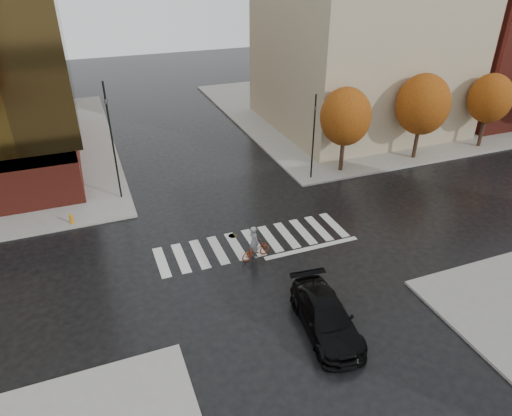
{
  "coord_description": "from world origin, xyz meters",
  "views": [
    {
      "loc": [
        -8.09,
        -20.72,
        15.21
      ],
      "look_at": [
        0.39,
        1.04,
        2.0
      ],
      "focal_mm": 32.0,
      "sensor_mm": 36.0,
      "label": 1
    }
  ],
  "objects_px": {
    "cyclist": "(255,247)",
    "fire_hydrant": "(71,218)",
    "traffic_light_ne": "(314,133)",
    "traffic_light_nw": "(111,133)",
    "sedan": "(326,317)"
  },
  "relations": [
    {
      "from": "cyclist",
      "to": "fire_hydrant",
      "type": "bearing_deg",
      "value": 37.12
    },
    {
      "from": "traffic_light_ne",
      "to": "fire_hydrant",
      "type": "xyz_separation_m",
      "value": [
        -17.2,
        -0.52,
        -3.18
      ]
    },
    {
      "from": "traffic_light_nw",
      "to": "traffic_light_ne",
      "type": "relative_size",
      "value": 1.27
    },
    {
      "from": "sedan",
      "to": "fire_hydrant",
      "type": "bearing_deg",
      "value": 133.43
    },
    {
      "from": "sedan",
      "to": "traffic_light_ne",
      "type": "relative_size",
      "value": 0.83
    },
    {
      "from": "cyclist",
      "to": "sedan",
      "type": "bearing_deg",
      "value": 173.97
    },
    {
      "from": "sedan",
      "to": "traffic_light_ne",
      "type": "xyz_separation_m",
      "value": [
        6.7,
        14.42,
        2.93
      ]
    },
    {
      "from": "traffic_light_nw",
      "to": "fire_hydrant",
      "type": "relative_size",
      "value": 12.21
    },
    {
      "from": "sedan",
      "to": "cyclist",
      "type": "bearing_deg",
      "value": 105.01
    },
    {
      "from": "sedan",
      "to": "fire_hydrant",
      "type": "distance_m",
      "value": 17.42
    },
    {
      "from": "cyclist",
      "to": "traffic_light_ne",
      "type": "distance_m",
      "value": 11.49
    },
    {
      "from": "cyclist",
      "to": "traffic_light_ne",
      "type": "bearing_deg",
      "value": -58.39
    },
    {
      "from": "traffic_light_nw",
      "to": "fire_hydrant",
      "type": "height_order",
      "value": "traffic_light_nw"
    },
    {
      "from": "traffic_light_nw",
      "to": "fire_hydrant",
      "type": "xyz_separation_m",
      "value": [
        -3.35,
        -2.5,
        -4.34
      ]
    },
    {
      "from": "traffic_light_nw",
      "to": "cyclist",
      "type": "bearing_deg",
      "value": 55.26
    }
  ]
}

